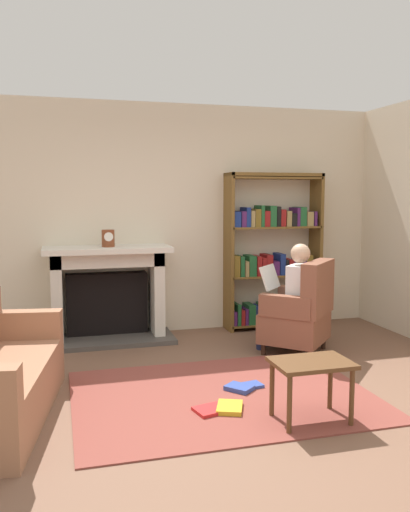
# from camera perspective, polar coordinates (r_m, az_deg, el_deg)

# --- Properties ---
(ground) EXTENTS (14.00, 14.00, 0.00)m
(ground) POSITION_cam_1_polar(r_m,az_deg,el_deg) (4.22, 3.15, -16.18)
(ground) COLOR brown
(back_wall) EXTENTS (5.60, 0.10, 2.70)m
(back_wall) POSITION_cam_1_polar(r_m,az_deg,el_deg) (6.37, -4.11, 3.98)
(back_wall) COLOR beige
(back_wall) RESTS_ON ground
(area_rug) EXTENTS (2.40, 1.80, 0.01)m
(area_rug) POSITION_cam_1_polar(r_m,az_deg,el_deg) (4.48, 1.89, -14.70)
(area_rug) COLOR brown
(area_rug) RESTS_ON ground
(fireplace) EXTENTS (1.43, 0.64, 1.07)m
(fireplace) POSITION_cam_1_polar(r_m,az_deg,el_deg) (6.10, -10.40, -3.61)
(fireplace) COLOR #4C4742
(fireplace) RESTS_ON ground
(mantel_clock) EXTENTS (0.14, 0.14, 0.19)m
(mantel_clock) POSITION_cam_1_polar(r_m,az_deg,el_deg) (5.93, -10.34, 1.88)
(mantel_clock) COLOR brown
(mantel_clock) RESTS_ON fireplace
(bookshelf) EXTENTS (1.19, 0.32, 1.90)m
(bookshelf) POSITION_cam_1_polar(r_m,az_deg,el_deg) (6.58, 7.31, -0.05)
(bookshelf) COLOR brown
(bookshelf) RESTS_ON ground
(armchair_reading) EXTENTS (0.89, 0.89, 0.97)m
(armchair_reading) POSITION_cam_1_polar(r_m,az_deg,el_deg) (5.61, 10.24, -5.99)
(armchair_reading) COLOR #331E14
(armchair_reading) RESTS_ON ground
(seated_reader) EXTENTS (0.58, 0.58, 1.14)m
(seated_reader) POSITION_cam_1_polar(r_m,az_deg,el_deg) (5.61, 9.14, -3.93)
(seated_reader) COLOR white
(seated_reader) RESTS_ON ground
(side_table) EXTENTS (0.56, 0.39, 0.45)m
(side_table) POSITION_cam_1_polar(r_m,az_deg,el_deg) (3.97, 11.34, -11.95)
(side_table) COLOR brown
(side_table) RESTS_ON ground
(scattered_books) EXTENTS (0.71, 0.65, 0.04)m
(scattered_books) POSITION_cam_1_polar(r_m,az_deg,el_deg) (4.35, 2.82, -15.09)
(scattered_books) COLOR gold
(scattered_books) RESTS_ON area_rug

